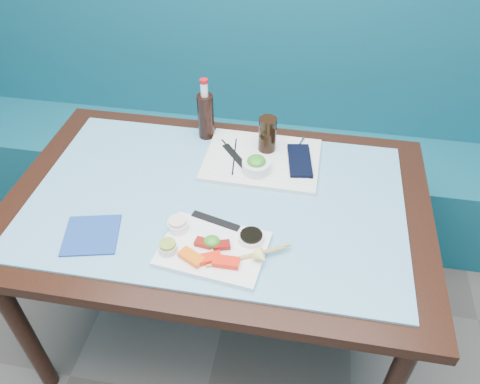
% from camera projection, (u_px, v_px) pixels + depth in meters
% --- Properties ---
extents(booth_bench, '(3.00, 0.56, 1.17)m').
position_uv_depth(booth_bench, '(253.00, 143.00, 2.42)').
color(booth_bench, '#0F5365').
rests_on(booth_bench, ground).
extents(dining_table, '(1.40, 0.90, 0.75)m').
position_uv_depth(dining_table, '(217.00, 217.00, 1.61)').
color(dining_table, black).
rests_on(dining_table, ground).
extents(glass_top, '(1.22, 0.76, 0.01)m').
position_uv_depth(glass_top, '(217.00, 199.00, 1.55)').
color(glass_top, '#62A6C5').
rests_on(glass_top, dining_table).
extents(sashimi_plate, '(0.33, 0.25, 0.02)m').
position_uv_depth(sashimi_plate, '(213.00, 249.00, 1.37)').
color(sashimi_plate, white).
rests_on(sashimi_plate, glass_top).
extents(salmon_left, '(0.08, 0.07, 0.02)m').
position_uv_depth(salmon_left, '(192.00, 257.00, 1.32)').
color(salmon_left, '#FF600A').
rests_on(salmon_left, sashimi_plate).
extents(salmon_mid, '(0.08, 0.06, 0.02)m').
position_uv_depth(salmon_mid, '(209.00, 258.00, 1.32)').
color(salmon_mid, '#FF200A').
rests_on(salmon_mid, sashimi_plate).
extents(salmon_right, '(0.07, 0.04, 0.02)m').
position_uv_depth(salmon_right, '(226.00, 262.00, 1.31)').
color(salmon_right, '#F81E09').
rests_on(salmon_right, sashimi_plate).
extents(tuna_left, '(0.05, 0.04, 0.02)m').
position_uv_depth(tuna_left, '(203.00, 243.00, 1.37)').
color(tuna_left, maroon).
rests_on(tuna_left, sashimi_plate).
extents(tuna_right, '(0.06, 0.04, 0.02)m').
position_uv_depth(tuna_right, '(222.00, 245.00, 1.36)').
color(tuna_right, maroon).
rests_on(tuna_right, sashimi_plate).
extents(seaweed_garnish, '(0.06, 0.06, 0.03)m').
position_uv_depth(seaweed_garnish, '(212.00, 241.00, 1.36)').
color(seaweed_garnish, '#2F8B20').
rests_on(seaweed_garnish, sashimi_plate).
extents(ramekin_wasabi, '(0.06, 0.06, 0.02)m').
position_uv_depth(ramekin_wasabi, '(168.00, 248.00, 1.35)').
color(ramekin_wasabi, silver).
rests_on(ramekin_wasabi, sashimi_plate).
extents(wasabi_fill, '(0.05, 0.05, 0.01)m').
position_uv_depth(wasabi_fill, '(167.00, 244.00, 1.34)').
color(wasabi_fill, olive).
rests_on(wasabi_fill, ramekin_wasabi).
extents(ramekin_ginger, '(0.07, 0.07, 0.03)m').
position_uv_depth(ramekin_ginger, '(178.00, 226.00, 1.41)').
color(ramekin_ginger, white).
rests_on(ramekin_ginger, sashimi_plate).
extents(ginger_fill, '(0.07, 0.07, 0.01)m').
position_uv_depth(ginger_fill, '(177.00, 221.00, 1.40)').
color(ginger_fill, beige).
rests_on(ginger_fill, ramekin_ginger).
extents(soy_dish, '(0.09, 0.09, 0.02)m').
position_uv_depth(soy_dish, '(251.00, 238.00, 1.38)').
color(soy_dish, white).
rests_on(soy_dish, sashimi_plate).
extents(soy_fill, '(0.08, 0.08, 0.01)m').
position_uv_depth(soy_fill, '(251.00, 235.00, 1.37)').
color(soy_fill, black).
rests_on(soy_fill, soy_dish).
extents(lemon_wedge, '(0.05, 0.06, 0.04)m').
position_uv_depth(lemon_wedge, '(261.00, 257.00, 1.31)').
color(lemon_wedge, '#FFFA78').
rests_on(lemon_wedge, sashimi_plate).
extents(chopstick_sleeve, '(0.16, 0.07, 0.00)m').
position_uv_depth(chopstick_sleeve, '(216.00, 221.00, 1.44)').
color(chopstick_sleeve, black).
rests_on(chopstick_sleeve, sashimi_plate).
extents(wooden_chopstick_a, '(0.23, 0.13, 0.01)m').
position_uv_depth(wooden_chopstick_a, '(249.00, 255.00, 1.34)').
color(wooden_chopstick_a, '#A38B4D').
rests_on(wooden_chopstick_a, sashimi_plate).
extents(wooden_chopstick_b, '(0.18, 0.10, 0.01)m').
position_uv_depth(wooden_chopstick_b, '(253.00, 256.00, 1.34)').
color(wooden_chopstick_b, '#AA8950').
rests_on(wooden_chopstick_b, sashimi_plate).
extents(serving_tray, '(0.41, 0.31, 0.02)m').
position_uv_depth(serving_tray, '(262.00, 160.00, 1.68)').
color(serving_tray, white).
rests_on(serving_tray, glass_top).
extents(paper_placemat, '(0.35, 0.25, 0.00)m').
position_uv_depth(paper_placemat, '(262.00, 158.00, 1.68)').
color(paper_placemat, silver).
rests_on(paper_placemat, serving_tray).
extents(seaweed_bowl, '(0.11, 0.11, 0.04)m').
position_uv_depth(seaweed_bowl, '(256.00, 166.00, 1.61)').
color(seaweed_bowl, white).
rests_on(seaweed_bowl, serving_tray).
extents(seaweed_salad, '(0.07, 0.07, 0.03)m').
position_uv_depth(seaweed_salad, '(256.00, 161.00, 1.60)').
color(seaweed_salad, '#2D8F21').
rests_on(seaweed_salad, seaweed_bowl).
extents(cola_glass, '(0.08, 0.08, 0.13)m').
position_uv_depth(cola_glass, '(267.00, 134.00, 1.67)').
color(cola_glass, black).
rests_on(cola_glass, serving_tray).
extents(navy_pouch, '(0.11, 0.19, 0.01)m').
position_uv_depth(navy_pouch, '(300.00, 161.00, 1.66)').
color(navy_pouch, black).
rests_on(navy_pouch, serving_tray).
extents(fork, '(0.03, 0.08, 0.01)m').
position_uv_depth(fork, '(300.00, 144.00, 1.74)').
color(fork, white).
rests_on(fork, serving_tray).
extents(black_chopstick_a, '(0.03, 0.21, 0.01)m').
position_uv_depth(black_chopstick_a, '(234.00, 156.00, 1.68)').
color(black_chopstick_a, black).
rests_on(black_chopstick_a, serving_tray).
extents(black_chopstick_b, '(0.15, 0.19, 0.01)m').
position_uv_depth(black_chopstick_b, '(237.00, 156.00, 1.68)').
color(black_chopstick_b, black).
rests_on(black_chopstick_b, serving_tray).
extents(tray_sleeve, '(0.12, 0.14, 0.00)m').
position_uv_depth(tray_sleeve, '(235.00, 156.00, 1.68)').
color(tray_sleeve, black).
rests_on(tray_sleeve, serving_tray).
extents(cola_bottle_body, '(0.08, 0.08, 0.18)m').
position_uv_depth(cola_bottle_body, '(206.00, 116.00, 1.75)').
color(cola_bottle_body, black).
rests_on(cola_bottle_body, glass_top).
extents(cola_bottle_neck, '(0.03, 0.03, 0.05)m').
position_uv_depth(cola_bottle_neck, '(204.00, 89.00, 1.67)').
color(cola_bottle_neck, white).
rests_on(cola_bottle_neck, cola_bottle_body).
extents(cola_bottle_cap, '(0.04, 0.04, 0.01)m').
position_uv_depth(cola_bottle_cap, '(204.00, 81.00, 1.65)').
color(cola_bottle_cap, red).
rests_on(cola_bottle_cap, cola_bottle_neck).
extents(blue_napkin, '(0.19, 0.19, 0.01)m').
position_uv_depth(blue_napkin, '(91.00, 235.00, 1.42)').
color(blue_napkin, navy).
rests_on(blue_napkin, glass_top).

